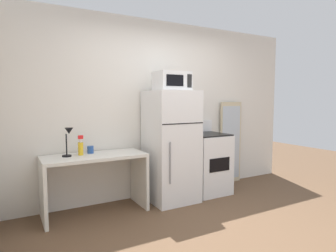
# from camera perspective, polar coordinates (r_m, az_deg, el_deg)

# --- Properties ---
(ground_plane) EXTENTS (12.00, 12.00, 0.00)m
(ground_plane) POSITION_cam_1_polar(r_m,az_deg,el_deg) (3.33, 12.43, -20.56)
(ground_plane) COLOR brown
(wall_back_white) EXTENTS (5.00, 0.10, 2.60)m
(wall_back_white) POSITION_cam_1_polar(r_m,az_deg,el_deg) (4.41, -2.12, 3.39)
(wall_back_white) COLOR silver
(wall_back_white) RESTS_ON ground
(desk) EXTENTS (1.26, 0.55, 0.75)m
(desk) POSITION_cam_1_polar(r_m,az_deg,el_deg) (3.81, -14.22, -8.75)
(desk) COLOR silver
(desk) RESTS_ON ground
(desk_lamp) EXTENTS (0.14, 0.12, 0.35)m
(desk_lamp) POSITION_cam_1_polar(r_m,az_deg,el_deg) (3.70, -19.02, -2.06)
(desk_lamp) COLOR black
(desk_lamp) RESTS_ON desk
(coffee_mug) EXTENTS (0.08, 0.08, 0.09)m
(coffee_mug) POSITION_cam_1_polar(r_m,az_deg,el_deg) (3.87, -15.02, -4.52)
(coffee_mug) COLOR #264C99
(coffee_mug) RESTS_ON desk
(spray_bottle) EXTENTS (0.06, 0.06, 0.25)m
(spray_bottle) POSITION_cam_1_polar(r_m,az_deg,el_deg) (3.77, -16.80, -4.03)
(spray_bottle) COLOR yellow
(spray_bottle) RESTS_ON desk
(refrigerator) EXTENTS (0.64, 0.67, 1.56)m
(refrigerator) POSITION_cam_1_polar(r_m,az_deg,el_deg) (4.12, 0.60, -3.97)
(refrigerator) COLOR white
(refrigerator) RESTS_ON ground
(microwave) EXTENTS (0.46, 0.35, 0.26)m
(microwave) POSITION_cam_1_polar(r_m,az_deg,el_deg) (4.06, 0.76, 8.81)
(microwave) COLOR silver
(microwave) RESTS_ON refrigerator
(oven_range) EXTENTS (0.57, 0.61, 1.10)m
(oven_range) POSITION_cam_1_polar(r_m,az_deg,el_deg) (4.56, 7.67, -7.16)
(oven_range) COLOR white
(oven_range) RESTS_ON ground
(leaning_mirror) EXTENTS (0.44, 0.03, 1.40)m
(leaning_mirror) POSITION_cam_1_polar(r_m,az_deg,el_deg) (5.15, 12.18, -3.17)
(leaning_mirror) COLOR #C6B793
(leaning_mirror) RESTS_ON ground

